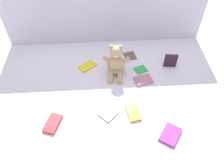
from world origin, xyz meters
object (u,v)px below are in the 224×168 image
book_case_3 (133,112)px  book_case_4 (170,61)px  book_case_0 (143,80)px  book_case_6 (170,135)px  teddy_bear (116,63)px  book_case_2 (130,56)px  book_case_1 (53,123)px  book_case_5 (141,69)px  book_case_8 (108,113)px  book_case_7 (88,66)px

book_case_3 → book_case_4: 0.53m
book_case_0 → book_case_6: (0.09, -0.44, -0.00)m
teddy_bear → book_case_2: (0.13, 0.17, -0.09)m
book_case_1 → book_case_4: bearing=-132.0°
book_case_3 → book_case_4: bearing=-139.0°
book_case_3 → book_case_5: bearing=-115.8°
book_case_6 → book_case_4: bearing=-67.4°
book_case_2 → book_case_6: 0.73m
book_case_4 → book_case_8: size_ratio=1.12×
book_case_2 → book_case_6: (0.15, -0.72, 0.00)m
book_case_1 → book_case_8: (0.34, 0.05, -0.00)m
book_case_5 → book_case_6: bearing=166.7°
book_case_1 → book_case_5: size_ratio=1.48×
book_case_0 → book_case_7: book_case_0 is taller
book_case_5 → book_case_1: bearing=103.2°
book_case_0 → book_case_7: bearing=-126.9°
book_case_1 → book_case_6: size_ratio=1.00×
teddy_bear → book_case_8: bearing=-95.2°
book_case_8 → book_case_1: bearing=-36.7°
book_case_0 → book_case_4: size_ratio=1.10×
book_case_3 → book_case_7: bearing=-67.3°
book_case_3 → book_case_1: bearing=-4.3°
book_case_3 → teddy_bear: bearing=-88.0°
teddy_bear → book_case_8: teddy_bear is taller
book_case_2 → book_case_7: book_case_7 is taller
book_case_0 → book_case_2: 0.28m
book_case_4 → book_case_7: book_case_4 is taller
teddy_bear → book_case_4: 0.41m
book_case_1 → book_case_6: 0.70m
book_case_3 → book_case_5: (0.11, 0.38, -0.00)m
book_case_3 → book_case_8: size_ratio=1.37×
book_case_5 → book_case_8: book_case_8 is taller
book_case_5 → book_case_2: bearing=-1.5°
book_case_4 → book_case_8: (-0.49, -0.41, -0.05)m
book_case_0 → book_case_7: (-0.40, 0.17, -0.00)m
book_case_4 → book_case_8: bearing=-134.0°
teddy_bear → book_case_6: teddy_bear is taller
book_case_1 → book_case_6: (0.69, -0.12, -0.00)m
book_case_0 → book_case_3: bearing=-35.0°
book_case_1 → book_case_2: size_ratio=1.38×
book_case_5 → book_case_7: (-0.40, 0.06, 0.00)m
book_case_3 → book_case_7: 0.53m
book_case_2 → book_case_0: bearing=90.5°
teddy_bear → book_case_4: bearing=12.3°
teddy_bear → book_case_8: 0.38m
teddy_bear → book_case_2: size_ratio=2.45×
book_case_3 → book_case_7: size_ratio=1.09×
teddy_bear → book_case_0: (0.19, -0.10, -0.08)m
book_case_0 → book_case_6: bearing=-1.9°
book_case_1 → book_case_5: (0.60, 0.43, -0.00)m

